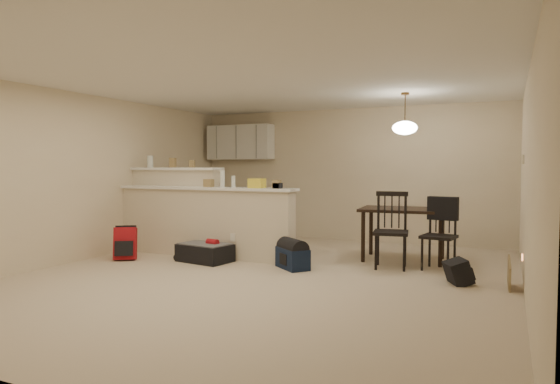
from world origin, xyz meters
The scene contains 23 objects.
room centered at (0.00, 0.00, 1.25)m, with size 7.00×7.02×2.50m.
breakfast_bar centered at (-1.76, 0.98, 0.61)m, with size 3.08×0.58×1.39m.
upper_cabinets centered at (-2.20, 3.32, 1.90)m, with size 1.40×0.34×0.70m, color white.
kitchen_counter centered at (-2.00, 3.19, 0.45)m, with size 1.80×0.60×0.90m, color white.
thermostat centered at (2.98, 1.55, 1.50)m, with size 0.02×0.12×0.12m, color beige.
jar centered at (-2.72, 1.12, 1.49)m, with size 0.10×0.10×0.20m, color silver.
cereal_box centered at (-2.25, 1.12, 1.47)m, with size 0.10×0.07×0.16m, color #93774C.
small_box centered at (-1.87, 1.12, 1.45)m, with size 0.08×0.06×0.12m, color #93774C.
bottle_a centered at (-1.16, 0.90, 1.22)m, with size 0.07×0.07×0.26m, color silver.
bottle_b centered at (-0.97, 0.90, 1.18)m, with size 0.06×0.06×0.18m, color silver.
bag_lump centered at (-0.57, 0.90, 1.16)m, with size 0.22×0.18×0.14m, color #93774C.
pouch centered at (-0.23, 0.90, 1.13)m, with size 0.12×0.10×0.08m, color #93774C.
extra_item_x centered at (-0.24, 0.90, 1.15)m, with size 0.11×0.10×0.12m, color #93774C.
extra_item_y centered at (-1.41, 0.90, 1.15)m, with size 0.14×0.10×0.12m, color #93774C.
dining_table centered at (1.40, 1.86, 0.69)m, with size 1.32×0.93×0.78m.
pendant_lamp centered at (1.40, 1.86, 1.99)m, with size 0.36×0.36×0.62m.
dining_chair_near centered at (1.36, 1.21, 0.53)m, with size 0.46×0.44×1.06m, color black, non-canonical shape.
dining_chair_far centered at (1.97, 1.35, 0.49)m, with size 0.43×0.41×0.97m, color black, non-canonical shape.
suitcase centered at (-1.25, 0.53, 0.13)m, with size 0.76×0.49×0.26m, color black.
red_backpack centered at (-2.43, 0.16, 0.24)m, with size 0.32×0.20×0.48m, color #A9131B.
navy_duffel centered at (0.13, 0.61, 0.14)m, with size 0.52×0.29×0.29m, color #111D37.
black_daypack centered at (2.29, 0.61, 0.14)m, with size 0.32×0.23×0.28m, color black.
cardboard_sheet centered at (2.85, 0.61, 0.17)m, with size 0.43×0.02×0.33m, color #93774C.
Camera 1 is at (2.82, -5.66, 1.42)m, focal length 32.00 mm.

